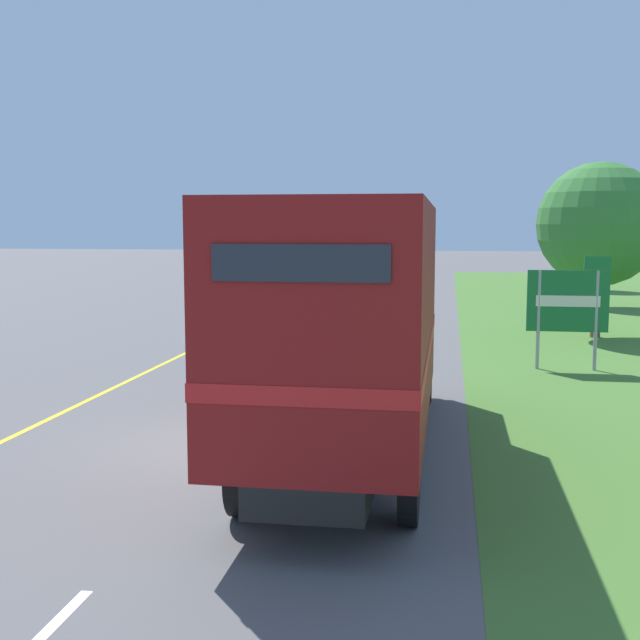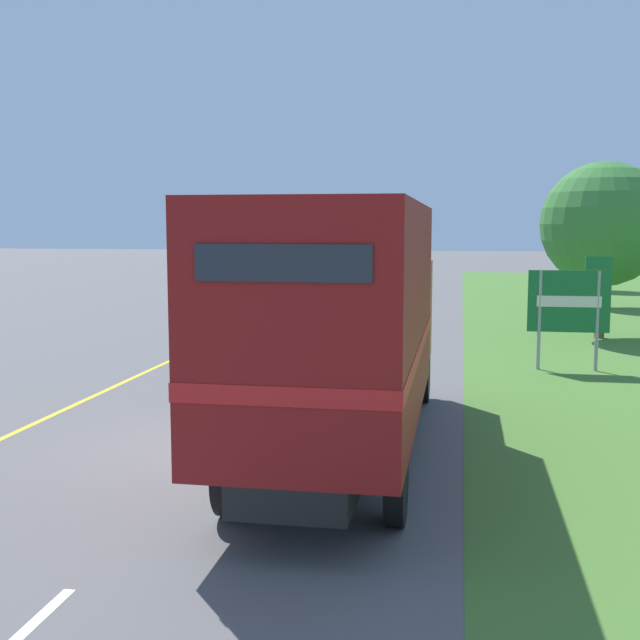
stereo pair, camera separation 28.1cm
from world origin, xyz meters
The scene contains 13 objects.
ground_plane centered at (0.00, 0.00, 0.00)m, with size 200.00×200.00×0.00m, color #5B5959.
edge_line_yellow centered at (-3.70, 15.97, 0.00)m, with size 0.12×65.73×0.01m, color yellow.
centre_dash_near centered at (0.00, 0.18, 0.00)m, with size 0.12×2.60×0.01m, color white.
centre_dash_mid_a centered at (0.00, 6.78, 0.00)m, with size 0.12×2.60×0.01m, color white.
centre_dash_mid_b centered at (0.00, 13.38, 0.00)m, with size 0.12×2.60×0.01m, color white.
centre_dash_far centered at (0.00, 19.98, 0.00)m, with size 0.12×2.60×0.01m, color white.
centre_dash_farthest centered at (0.00, 26.58, 0.00)m, with size 0.12×2.60×0.01m, color white.
horse_trailer_truck centered at (1.93, -0.32, 2.07)m, with size 2.33×8.89×3.74m.
lead_car_white centered at (-1.80, 13.71, 0.95)m, with size 1.80×4.10×1.88m.
highway_sign centered at (6.17, 7.80, 1.63)m, with size 1.90×0.09×2.73m.
roadside_tree_near centered at (7.84, 13.74, 3.48)m, with size 3.78×3.78×5.38m.
roadside_tree_mid centered at (9.51, 23.73, 3.40)m, with size 3.32×3.32×5.09m.
roadside_tree_far centered at (10.02, 33.24, 3.42)m, with size 2.94×2.94×4.91m.
Camera 2 is at (3.61, -11.87, 3.45)m, focal length 45.00 mm.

